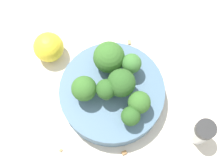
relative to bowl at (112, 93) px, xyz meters
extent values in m
plane|color=beige|center=(0.00, 0.00, -0.02)|extent=(3.00, 3.00, 0.00)
cylinder|color=slate|center=(0.00, 0.00, 0.00)|extent=(0.19, 0.19, 0.04)
cylinder|color=#84AD66|center=(0.04, -0.03, 0.03)|extent=(0.02, 0.02, 0.02)
sphere|color=#386B28|center=(0.04, -0.03, 0.05)|extent=(0.06, 0.06, 0.06)
cylinder|color=#84AD66|center=(-0.01, -0.01, 0.03)|extent=(0.02, 0.02, 0.03)
sphere|color=#2D5B23|center=(-0.01, -0.01, 0.06)|extent=(0.05, 0.05, 0.05)
cylinder|color=#84AD66|center=(0.00, 0.02, 0.04)|extent=(0.02, 0.02, 0.03)
sphere|color=#2D5B23|center=(0.00, 0.02, 0.06)|extent=(0.03, 0.03, 0.03)
cylinder|color=#84AD66|center=(0.00, -0.05, 0.03)|extent=(0.02, 0.02, 0.03)
sphere|color=#3D7533|center=(0.00, -0.05, 0.05)|extent=(0.04, 0.04, 0.04)
cylinder|color=#7A9E5B|center=(0.03, 0.04, 0.03)|extent=(0.02, 0.02, 0.03)
sphere|color=#386B28|center=(0.03, 0.04, 0.05)|extent=(0.04, 0.04, 0.04)
cylinder|color=#8EB770|center=(-0.06, -0.01, 0.03)|extent=(0.02, 0.02, 0.02)
sphere|color=#386B28|center=(-0.06, -0.01, 0.05)|extent=(0.04, 0.04, 0.04)
cylinder|color=#84AD66|center=(-0.06, 0.02, 0.03)|extent=(0.02, 0.02, 0.02)
sphere|color=#2D5B23|center=(-0.06, 0.02, 0.05)|extent=(0.03, 0.03, 0.03)
cylinder|color=silver|center=(-0.17, -0.05, 0.00)|extent=(0.03, 0.03, 0.05)
cylinder|color=#2D2D2D|center=(-0.17, -0.05, 0.04)|extent=(0.04, 0.04, 0.01)
sphere|color=yellow|center=(0.15, 0.01, 0.01)|extent=(0.06, 0.06, 0.06)
cube|color=#AD7F4C|center=(0.00, 0.14, -0.02)|extent=(0.00, 0.01, 0.01)
cube|color=tan|center=(0.05, -0.11, -0.02)|extent=(0.01, 0.01, 0.01)
cube|color=olive|center=(-0.09, 0.06, -0.02)|extent=(0.01, 0.01, 0.01)
camera|label=1|loc=(-0.12, 0.14, 0.55)|focal=50.00mm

